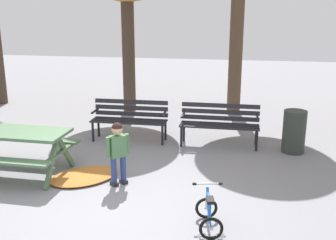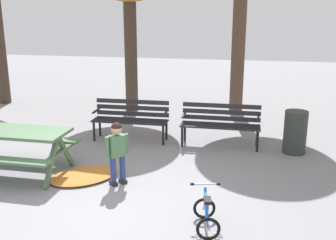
% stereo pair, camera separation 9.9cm
% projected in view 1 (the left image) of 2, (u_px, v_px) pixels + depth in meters
% --- Properties ---
extents(ground, '(36.00, 36.00, 0.00)m').
position_uv_depth(ground, '(105.00, 209.00, 5.59)').
color(ground, gray).
extents(picnic_table, '(1.81, 1.35, 0.79)m').
position_uv_depth(picnic_table, '(14.00, 141.00, 6.65)').
color(picnic_table, '#4C6B4C').
rests_on(picnic_table, ground).
extents(park_bench_far_left, '(1.61, 0.49, 0.85)m').
position_uv_depth(park_bench_far_left, '(130.00, 117.00, 8.47)').
color(park_bench_far_left, '#232328').
rests_on(park_bench_far_left, ground).
extents(park_bench_left, '(1.60, 0.46, 0.85)m').
position_uv_depth(park_bench_left, '(220.00, 121.00, 8.13)').
color(park_bench_left, '#232328').
rests_on(park_bench_left, ground).
extents(child_standing, '(0.31, 0.29, 1.03)m').
position_uv_depth(child_standing, '(118.00, 149.00, 6.24)').
color(child_standing, navy).
rests_on(child_standing, ground).
extents(kids_bicycle, '(0.46, 0.61, 0.54)m').
position_uv_depth(kids_bicycle, '(209.00, 215.00, 5.04)').
color(kids_bicycle, black).
rests_on(kids_bicycle, ground).
extents(leaf_pile, '(1.38, 1.38, 0.07)m').
position_uv_depth(leaf_pile, '(84.00, 176.00, 6.62)').
color(leaf_pile, '#B26B2D').
rests_on(leaf_pile, ground).
extents(trash_bin, '(0.44, 0.44, 0.84)m').
position_uv_depth(trash_bin, '(294.00, 132.00, 7.75)').
color(trash_bin, '#2D332D').
rests_on(trash_bin, ground).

